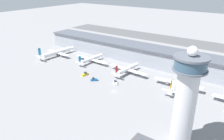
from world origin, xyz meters
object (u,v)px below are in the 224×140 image
object	(u,v)px
service_truck_catering	(94,80)
service_truck_fuel	(85,74)
airplane_gate_charlie	(127,69)
service_truck_baggage	(115,83)
airplane_gate_alpha	(57,52)
airplane_gate_bravo	(91,59)
control_tower	(186,97)
airplane_gate_delta	(178,83)

from	to	relation	value
service_truck_catering	service_truck_fuel	world-z (taller)	service_truck_catering
airplane_gate_charlie	service_truck_baggage	xyz separation A→B (m)	(3.58, -23.31, -3.45)
airplane_gate_alpha	service_truck_catering	world-z (taller)	airplane_gate_alpha
airplane_gate_alpha	airplane_gate_bravo	xyz separation A→B (m)	(44.19, 6.31, -0.59)
airplane_gate_bravo	service_truck_catering	bearing A→B (deg)	-45.91
control_tower	airplane_gate_delta	bearing A→B (deg)	111.57
airplane_gate_alpha	airplane_gate_bravo	world-z (taller)	airplane_gate_alpha
airplane_gate_bravo	service_truck_baggage	xyz separation A→B (m)	(49.08, -26.18, -2.84)
service_truck_fuel	airplane_gate_alpha	bearing A→B (deg)	160.44
airplane_gate_charlie	service_truck_fuel	xyz separation A→B (m)	(-28.35, -25.23, -3.31)
control_tower	airplane_gate_delta	size ratio (longest dim) A/B	1.35
airplane_gate_alpha	airplane_gate_charlie	world-z (taller)	airplane_gate_alpha
airplane_gate_alpha	service_truck_baggage	size ratio (longest dim) A/B	6.37
airplane_gate_alpha	airplane_gate_charlie	bearing A→B (deg)	2.20
service_truck_baggage	service_truck_fuel	bearing A→B (deg)	-176.55
airplane_gate_alpha	service_truck_baggage	bearing A→B (deg)	-12.03
control_tower	airplane_gate_charlie	size ratio (longest dim) A/B	1.33
airplane_gate_bravo	airplane_gate_delta	distance (m)	93.01
control_tower	service_truck_baggage	xyz separation A→B (m)	(-66.83, 36.51, -25.76)
airplane_gate_bravo	service_truck_baggage	distance (m)	55.70
control_tower	airplane_gate_bravo	bearing A→B (deg)	151.59
control_tower	service_truck_fuel	distance (m)	107.72
airplane_gate_alpha	service_truck_baggage	xyz separation A→B (m)	(93.27, -19.87, -3.43)
service_truck_catering	airplane_gate_bravo	bearing A→B (deg)	134.09
control_tower	service_truck_catering	distance (m)	93.65
control_tower	airplane_gate_bravo	distance (m)	133.75
control_tower	airplane_gate_delta	world-z (taller)	control_tower
airplane_gate_charlie	service_truck_catering	bearing A→B (deg)	-116.11
airplane_gate_charlie	airplane_gate_delta	distance (m)	47.42
airplane_gate_alpha	airplane_gate_delta	world-z (taller)	airplane_gate_delta
service_truck_catering	service_truck_fuel	xyz separation A→B (m)	(-13.99, 4.05, -0.05)
airplane_gate_alpha	service_truck_fuel	xyz separation A→B (m)	(61.34, -21.79, -3.29)
airplane_gate_bravo	airplane_gate_delta	size ratio (longest dim) A/B	1.07
airplane_gate_delta	service_truck_catering	distance (m)	67.78
service_truck_fuel	service_truck_baggage	xyz separation A→B (m)	(31.93, 1.92, -0.15)
airplane_gate_delta	service_truck_catering	bearing A→B (deg)	-155.85
service_truck_baggage	airplane_gate_delta	bearing A→B (deg)	26.36
service_truck_catering	service_truck_baggage	xyz separation A→B (m)	(17.94, 5.98, -0.20)
airplane_gate_bravo	service_truck_catering	size ratio (longest dim) A/B	7.04
control_tower	service_truck_catering	bearing A→B (deg)	160.19
airplane_gate_charlie	service_truck_baggage	bearing A→B (deg)	-81.27
service_truck_fuel	service_truck_baggage	size ratio (longest dim) A/B	0.97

